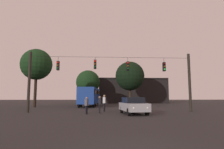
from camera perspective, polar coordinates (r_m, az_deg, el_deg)
ground_plane at (r=30.27m, az=-1.26°, el=-9.56°), size 168.00×168.00×0.00m
overhead_signal_span at (r=20.26m, az=-0.17°, el=-0.73°), size 17.04×0.44×6.19m
city_bus at (r=33.36m, az=-6.48°, el=-6.04°), size 3.27×11.15×3.00m
car_near_right at (r=18.02m, az=6.24°, el=-8.97°), size 2.26×4.48×1.52m
pedestrian_crossing_left at (r=18.05m, az=-7.50°, el=-8.72°), size 0.36×0.42×1.55m
pedestrian_crossing_center at (r=18.96m, az=-3.66°, el=-8.51°), size 0.26×0.37×1.63m
pedestrian_crossing_right at (r=21.19m, az=-2.27°, el=-8.06°), size 0.34×0.42×1.78m
corner_building at (r=53.74m, az=5.60°, el=-4.87°), size 17.51×10.34×6.36m
tree_left_silhouette at (r=32.61m, az=-21.31°, el=2.73°), size 4.84×4.84×9.05m
tree_behind_building at (r=41.11m, az=5.27°, el=-0.47°), size 6.11×6.11×9.01m
tree_right_far at (r=44.59m, az=-7.07°, el=-2.27°), size 5.44×5.44×7.63m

